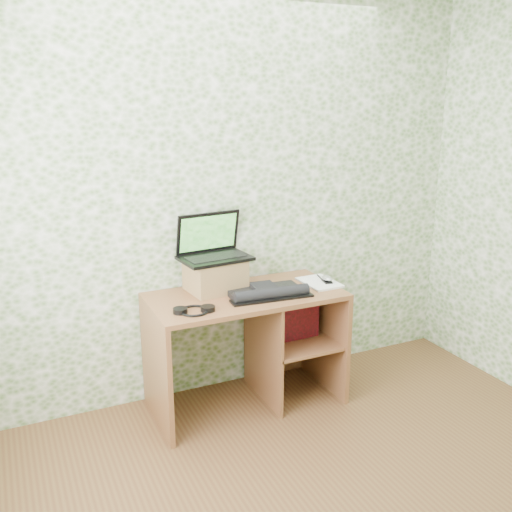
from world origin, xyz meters
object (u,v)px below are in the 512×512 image
keyboard (267,292)px  desk (255,330)px  laptop (212,248)px  notepad (319,282)px  riser (215,275)px

keyboard → desk: bearing=108.9°
laptop → keyboard: size_ratio=0.86×
desk → laptop: 0.60m
keyboard → notepad: 0.42m
laptop → notepad: size_ratio=1.56×
riser → desk: bearing=-27.7°
keyboard → notepad: bearing=13.9°
laptop → keyboard: 0.44m
keyboard → notepad: (0.42, 0.07, -0.02)m
desk → laptop: laptop is taller
desk → notepad: size_ratio=4.16×
desk → keyboard: (0.03, -0.12, 0.29)m
desk → laptop: size_ratio=2.66×
riser → laptop: 0.17m
desk → notepad: bearing=-6.0°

